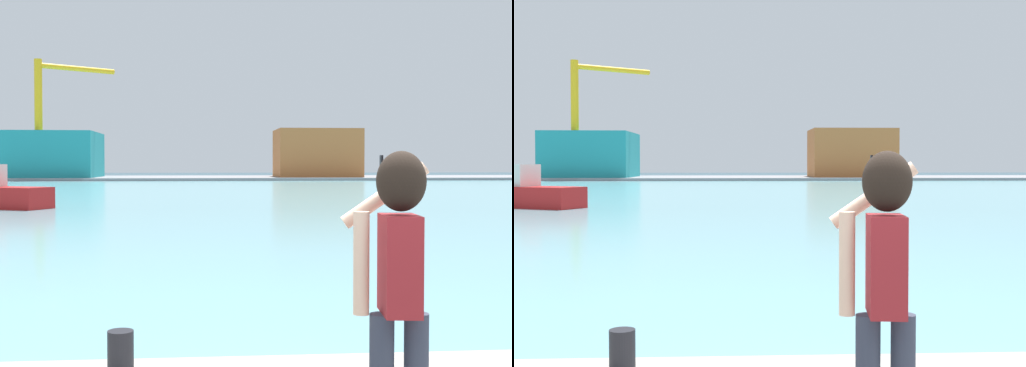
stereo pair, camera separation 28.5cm
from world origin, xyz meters
The scene contains 9 objects.
ground_plane centered at (0.00, 50.00, 0.00)m, with size 220.00×220.00×0.00m, color #334751.
harbor_water centered at (0.00, 52.00, 0.01)m, with size 140.00×100.00×0.02m, color #6BA8B2.
far_shore_dock centered at (0.00, 92.00, 0.18)m, with size 140.00×20.00×0.36m, color gray.
person_photographer centered at (-0.37, -0.08, 1.61)m, with size 0.53×0.56×1.74m.
harbor_bollard centered at (-2.12, 1.64, 0.71)m, with size 0.21×0.21×0.33m, color black.
boat_moored centered at (-11.84, 30.65, 0.78)m, with size 6.33×4.50×2.16m.
warehouse_left centered at (-21.06, 90.28, 3.42)m, with size 11.48×12.80×6.11m, color teal.
warehouse_right centered at (14.96, 90.13, 3.68)m, with size 11.41×9.33×6.62m, color #B26633.
port_crane centered at (-20.98, 86.07, 9.74)m, with size 9.56×6.50×15.29m.
Camera 2 is at (-1.20, -3.81, 2.22)m, focal length 47.44 mm.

